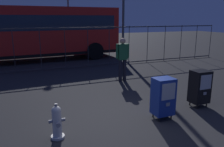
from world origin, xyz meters
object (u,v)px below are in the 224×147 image
at_px(newspaper_box_secondary, 200,87).
at_px(pedestrian, 123,57).
at_px(fire_hydrant, 57,122).
at_px(bus_near, 25,31).
at_px(newspaper_box_primary, 163,96).

xyz_separation_m(newspaper_box_secondary, pedestrian, (-0.86, 3.20, 0.38)).
distance_m(fire_hydrant, pedestrian, 4.67).
distance_m(pedestrian, bus_near, 6.85).
bearing_deg(newspaper_box_primary, pedestrian, 81.23).
bearing_deg(fire_hydrant, newspaper_box_primary, -0.44).
relative_size(fire_hydrant, newspaper_box_primary, 0.73).
height_order(fire_hydrant, newspaper_box_primary, newspaper_box_primary).
bearing_deg(fire_hydrant, pedestrian, 48.45).
xyz_separation_m(fire_hydrant, pedestrian, (3.07, 3.46, 0.60)).
distance_m(fire_hydrant, bus_near, 9.55).
height_order(newspaper_box_secondary, bus_near, bus_near).
distance_m(newspaper_box_secondary, pedestrian, 3.33).
height_order(newspaper_box_primary, newspaper_box_secondary, same).
relative_size(fire_hydrant, bus_near, 0.07).
relative_size(fire_hydrant, newspaper_box_secondary, 0.73).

